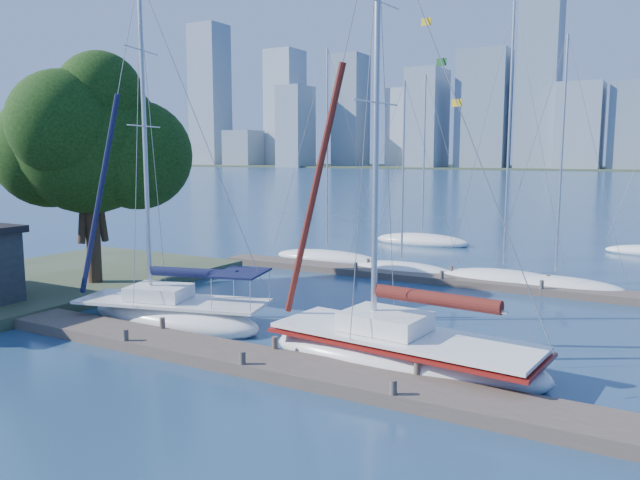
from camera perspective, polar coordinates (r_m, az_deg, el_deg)
The scene contains 12 objects.
ground at distance 20.53m, azimuth -5.55°, elevation -11.57°, with size 700.00×700.00×0.00m, color navy.
near_dock at distance 20.46m, azimuth -5.56°, elevation -11.04°, with size 26.00×2.00×0.40m, color #4A3E36.
far_dock at distance 33.78m, azimuth 13.11°, elevation -3.70°, with size 30.00×1.80×0.36m, color #4A3E36.
shore at distance 34.50m, azimuth -26.37°, elevation -3.96°, with size 12.00×22.00×0.50m, color #38472D.
tree at distance 32.50m, azimuth -20.41°, elevation 8.75°, with size 9.21×8.36×11.55m.
sailboat_navy at distance 25.94m, azimuth -13.36°, elevation -5.02°, with size 8.74×4.75×14.17m.
sailboat_maroon at distance 20.36m, azimuth 7.55°, elevation -8.47°, with size 9.59×3.95×15.08m.
bg_boat_0 at distance 40.13m, azimuth 0.65°, elevation -1.57°, with size 7.64×3.23×13.70m.
bg_boat_1 at distance 36.12m, azimuth 7.45°, elevation -2.72°, with size 6.69×3.10×11.19m.
bg_boat_2 at distance 34.33m, azimuth 16.41°, elevation -3.43°, with size 7.18×4.50×14.74m.
bg_boat_3 at distance 33.71m, azimuth 20.69°, elevation -3.89°, with size 7.08×3.90×12.88m.
bg_boat_6 at distance 48.35m, azimuth 9.31°, elevation -0.04°, with size 7.45×2.68×13.08m.
Camera 1 is at (11.15, -15.84, 6.79)m, focal length 35.00 mm.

